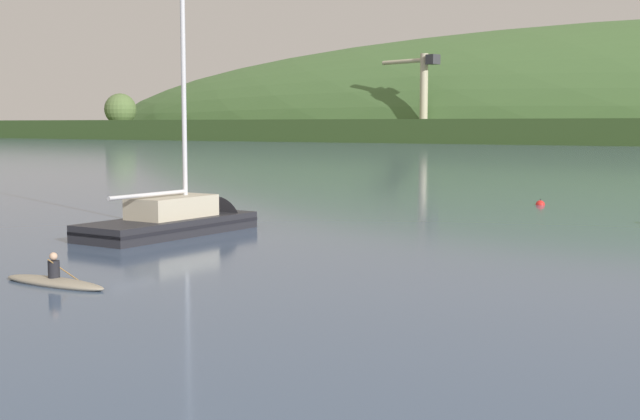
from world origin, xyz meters
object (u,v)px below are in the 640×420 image
object	(u,v)px
dockside_crane	(422,97)
sailboat_midwater_white	(187,227)
canoe_with_paddler	(54,282)
mooring_buoy_off_fishing_boat	(540,205)

from	to	relation	value
dockside_crane	sailboat_midwater_white	size ratio (longest dim) A/B	1.47
dockside_crane	canoe_with_paddler	world-z (taller)	dockside_crane
dockside_crane	mooring_buoy_off_fishing_boat	distance (m)	166.50
canoe_with_paddler	mooring_buoy_off_fishing_boat	world-z (taller)	canoe_with_paddler
dockside_crane	sailboat_midwater_white	xyz separation A→B (m)	(50.80, -172.64, -10.81)
mooring_buoy_off_fishing_boat	canoe_with_paddler	bearing A→B (deg)	-103.40
dockside_crane	sailboat_midwater_white	bearing A→B (deg)	128.12
sailboat_midwater_white	canoe_with_paddler	xyz separation A→B (m)	(3.52, -11.30, -0.09)
sailboat_midwater_white	dockside_crane	bearing A→B (deg)	23.49
sailboat_midwater_white	mooring_buoy_off_fishing_boat	xyz separation A→B (m)	(10.56, 18.26, -0.19)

